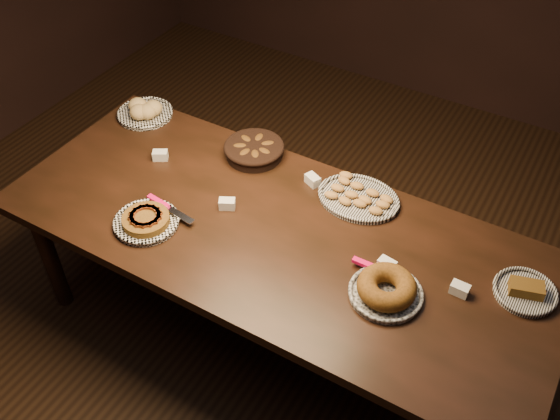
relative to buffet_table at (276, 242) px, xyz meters
The scene contains 9 objects.
ground 0.68m from the buffet_table, ahead, with size 5.00×5.00×0.00m, color black.
buffet_table is the anchor object (origin of this frame).
apple_tart_plate 0.56m from the buffet_table, 153.01° to the right, with size 0.32×0.28×0.06m.
madeleine_platter 0.42m from the buffet_table, 57.51° to the left, with size 0.37×0.30×0.04m.
bundt_cake_plate 0.56m from the buffet_table, ahead, with size 0.32×0.29×0.09m.
croissant_basket 0.53m from the buffet_table, 132.39° to the left, with size 0.35×0.35×0.07m.
bread_roll_plate 1.08m from the buffet_table, 159.82° to the left, with size 0.29×0.29×0.09m.
loaf_plate 1.02m from the buffet_table, 10.43° to the left, with size 0.24×0.24×0.06m.
tent_cards 0.16m from the buffet_table, 63.29° to the left, with size 1.58×0.40×0.04m.
Camera 1 is at (0.97, -1.60, 2.62)m, focal length 40.00 mm.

